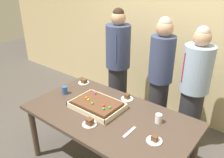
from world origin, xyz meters
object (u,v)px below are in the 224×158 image
Objects in this scene: plated_slice_near_right at (84,82)px; cake_server_utensil at (130,132)px; person_green_shirt_behind at (118,65)px; sheet_cake at (97,105)px; person_striped_tie_right at (160,77)px; plated_slice_near_left at (127,98)px; plated_slice_far_right at (154,140)px; drink_cup_middle at (158,118)px; person_serving_front at (194,89)px; drink_cup_nearest at (65,90)px; party_table at (109,120)px; plated_slice_far_left at (90,123)px.

plated_slice_near_right is 1.22m from cake_server_utensil.
plated_slice_near_right is at bearing -38.86° from person_green_shirt_behind.
person_striped_tie_right is at bearing 72.35° from sheet_cake.
plated_slice_near_left is 0.59m from person_striped_tie_right.
sheet_cake is at bearing 172.43° from plated_slice_far_right.
plated_slice_near_right is (-0.73, -0.01, -0.00)m from plated_slice_near_left.
person_serving_front reaches higher than drink_cup_middle.
plated_slice_far_right is at bearing -36.65° from plated_slice_near_left.
sheet_cake is 5.75× the size of drink_cup_nearest.
person_striped_tie_right is at bearing 66.20° from person_green_shirt_behind.
plated_slice_near_right is 0.09× the size of person_serving_front.
person_green_shirt_behind reaches higher than plated_slice_near_left.
drink_cup_nearest is 0.95m from person_green_shirt_behind.
plated_slice_near_right is at bearing 93.52° from drink_cup_nearest.
plated_slice_far_left is at bearing -96.68° from party_table.
plated_slice_near_left is 0.64m from cake_server_utensil.
drink_cup_middle reaches higher than plated_slice_far_left.
person_serving_front is at bearing 36.62° from drink_cup_nearest.
drink_cup_middle is at bearing 31.69° from person_green_shirt_behind.
drink_cup_nearest is (-0.70, -0.38, 0.03)m from plated_slice_near_left.
plated_slice_near_left is at bearing 94.59° from party_table.
sheet_cake is at bearing 174.18° from party_table.
person_striped_tie_right is (0.11, 0.95, 0.21)m from party_table.
person_striped_tie_right is at bearing 83.48° from plated_slice_far_left.
cake_server_utensil reaches higher than party_table.
plated_slice_far_left is at bearing -163.82° from plated_slice_far_right.
party_table is at bearing -5.82° from sheet_cake.
cake_server_utensil is at bearing -172.22° from plated_slice_far_right.
plated_slice_far_right is at bearing -4.35° from drink_cup_nearest.
plated_slice_near_right is 0.37m from drink_cup_nearest.
drink_cup_middle is (0.69, 0.18, 0.01)m from sheet_cake.
sheet_cake is 5.75× the size of drink_cup_middle.
sheet_cake is at bearing -165.51° from drink_cup_middle.
plated_slice_near_right is at bearing 171.70° from drink_cup_middle.
plated_slice_near_left reaches higher than plated_slice_far_right.
plated_slice_near_right is at bearing 147.53° from sheet_cake.
person_serving_front is at bearing 79.38° from cake_server_utensil.
drink_cup_nearest is 1.10m from cake_server_utensil.
cake_server_utensil is at bearing -52.86° from plated_slice_near_left.
plated_slice_far_left is at bearing -22.40° from drink_cup_nearest.
sheet_cake is 0.33m from plated_slice_far_left.
person_serving_front reaches higher than cake_server_utensil.
drink_cup_middle is 0.35m from cake_server_utensil.
plated_slice_far_left is at bearing 12.69° from person_serving_front.
plated_slice_near_left is 1.00× the size of plated_slice_far_right.
sheet_cake is 3.83× the size of plated_slice_far_right.
drink_cup_nearest is 1.00× the size of drink_cup_middle.
sheet_cake is 0.34× the size of person_striped_tie_right.
person_green_shirt_behind reaches higher than plated_slice_far_left.
sheet_cake is 3.83× the size of plated_slice_near_right.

